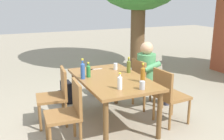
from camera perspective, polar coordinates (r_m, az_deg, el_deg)
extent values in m
plane|color=gray|center=(4.22, 0.00, -11.34)|extent=(24.00, 24.00, 0.00)
cube|color=olive|center=(3.95, 0.00, -1.96)|extent=(1.56, 0.95, 0.04)
cylinder|color=brown|center=(4.57, -8.16, -4.59)|extent=(0.07, 0.07, 0.70)
cylinder|color=brown|center=(3.35, -1.35, -12.12)|extent=(0.07, 0.07, 0.70)
cylinder|color=brown|center=(4.82, 0.92, -3.34)|extent=(0.07, 0.07, 0.70)
cylinder|color=brown|center=(3.69, 10.23, -9.64)|extent=(0.07, 0.07, 0.70)
cube|color=olive|center=(4.72, 7.80, -2.90)|extent=(0.45, 0.45, 0.04)
cube|color=olive|center=(4.55, 5.80, -0.50)|extent=(0.42, 0.05, 0.42)
cylinder|color=olive|center=(4.75, 10.89, -5.79)|extent=(0.04, 0.04, 0.41)
cylinder|color=olive|center=(5.04, 8.33, -4.43)|extent=(0.04, 0.04, 0.41)
cylinder|color=olive|center=(4.55, 7.00, -6.60)|extent=(0.04, 0.04, 0.41)
cylinder|color=olive|center=(4.85, 4.58, -5.12)|extent=(0.04, 0.04, 0.41)
cube|color=olive|center=(4.17, 12.87, -5.60)|extent=(0.48, 0.48, 0.04)
cube|color=olive|center=(3.97, 10.90, -3.05)|extent=(0.42, 0.08, 0.42)
cylinder|color=olive|center=(4.25, 16.34, -8.70)|extent=(0.04, 0.04, 0.41)
cylinder|color=olive|center=(4.50, 12.91, -7.10)|extent=(0.04, 0.04, 0.41)
cylinder|color=olive|center=(4.01, 12.44, -9.94)|extent=(0.04, 0.04, 0.41)
cylinder|color=olive|center=(4.27, 9.06, -8.14)|extent=(0.04, 0.04, 0.41)
cube|color=olive|center=(4.12, -13.03, -5.86)|extent=(0.48, 0.48, 0.04)
cube|color=olive|center=(4.07, -10.41, -2.58)|extent=(0.42, 0.08, 0.42)
cylinder|color=olive|center=(4.38, -15.58, -7.96)|extent=(0.04, 0.04, 0.41)
cylinder|color=olive|center=(4.03, -15.31, -10.03)|extent=(0.04, 0.04, 0.41)
cylinder|color=olive|center=(4.40, -10.60, -7.52)|extent=(0.04, 0.04, 0.41)
cylinder|color=olive|center=(4.05, -9.87, -9.52)|extent=(0.04, 0.04, 0.41)
cube|color=olive|center=(3.49, -10.72, -9.74)|extent=(0.47, 0.47, 0.04)
cube|color=olive|center=(3.43, -7.60, -5.86)|extent=(0.42, 0.07, 0.42)
cylinder|color=olive|center=(3.74, -13.98, -12.01)|extent=(0.04, 0.04, 0.41)
cylinder|color=olive|center=(3.78, -8.15, -11.33)|extent=(0.04, 0.04, 0.41)
cylinder|color=olive|center=(3.45, -6.79, -14.03)|extent=(0.04, 0.04, 0.41)
cylinder|color=#4C935B|center=(4.61, 7.40, 0.33)|extent=(0.32, 0.32, 0.52)
sphere|color=tan|center=(4.53, 7.55, 4.71)|extent=(0.22, 0.22, 0.22)
cylinder|color=#383847|center=(4.72, 9.94, -2.73)|extent=(0.14, 0.40, 0.14)
cylinder|color=#383847|center=(4.90, 11.77, -4.92)|extent=(0.11, 0.11, 0.45)
cylinder|color=#4C935B|center=(4.44, 8.69, 0.72)|extent=(0.09, 0.31, 0.16)
cylinder|color=#383847|center=(4.86, 8.76, -2.14)|extent=(0.14, 0.40, 0.14)
cylinder|color=#383847|center=(5.04, 10.59, -4.30)|extent=(0.11, 0.11, 0.45)
cylinder|color=#4C935B|center=(4.75, 6.25, 1.77)|extent=(0.09, 0.31, 0.16)
cylinder|color=#2D56A3|center=(3.88, -6.37, -0.34)|extent=(0.06, 0.06, 0.22)
cone|color=#2D56A3|center=(3.85, -6.42, 1.45)|extent=(0.06, 0.06, 0.03)
cylinder|color=#2D56A3|center=(3.85, -6.44, 1.90)|extent=(0.03, 0.03, 0.03)
cylinder|color=yellow|center=(3.84, -6.45, 2.30)|extent=(0.03, 0.03, 0.02)
cylinder|color=#287A38|center=(3.97, -5.13, -0.37)|extent=(0.06, 0.06, 0.17)
cone|color=#287A38|center=(3.95, -5.16, 0.95)|extent=(0.06, 0.06, 0.02)
cylinder|color=#287A38|center=(3.94, -5.17, 1.28)|extent=(0.03, 0.03, 0.02)
cylinder|color=yellow|center=(3.94, -5.17, 1.57)|extent=(0.03, 0.03, 0.02)
cylinder|color=white|center=(3.43, 1.70, -2.89)|extent=(0.06, 0.06, 0.16)
cone|color=white|center=(3.40, 1.72, -1.42)|extent=(0.06, 0.06, 0.02)
cylinder|color=white|center=(3.39, 1.72, -1.05)|extent=(0.03, 0.03, 0.02)
cylinder|color=yellow|center=(3.39, 1.72, -0.73)|extent=(0.03, 0.03, 0.02)
cylinder|color=#566623|center=(4.20, 3.63, 0.64)|extent=(0.06, 0.06, 0.18)
cone|color=#566623|center=(4.17, 3.65, 2.03)|extent=(0.06, 0.06, 0.03)
cylinder|color=#566623|center=(4.17, 3.66, 2.37)|extent=(0.03, 0.03, 0.03)
cylinder|color=yellow|center=(4.16, 3.66, 2.67)|extent=(0.03, 0.03, 0.02)
cylinder|color=#996019|center=(3.74, 6.68, -1.15)|extent=(0.06, 0.06, 0.20)
cone|color=#996019|center=(3.71, 6.73, 0.54)|extent=(0.06, 0.06, 0.03)
cylinder|color=#996019|center=(3.70, 6.74, 0.95)|extent=(0.03, 0.03, 0.03)
cylinder|color=yellow|center=(3.69, 6.76, 1.33)|extent=(0.03, 0.03, 0.02)
cylinder|color=silver|center=(4.38, 0.77, 0.78)|extent=(0.07, 0.07, 0.11)
cylinder|color=#B2B7BC|center=(3.45, 6.57, -3.31)|extent=(0.07, 0.07, 0.11)
cube|color=silver|center=(4.42, -3.25, 0.22)|extent=(0.03, 0.18, 0.01)
cube|color=black|center=(4.39, -4.60, 0.12)|extent=(0.02, 0.08, 0.01)
cube|color=black|center=(5.01, -9.84, -4.72)|extent=(0.30, 0.16, 0.39)
cube|color=black|center=(5.01, -11.03, -5.64)|extent=(0.21, 0.06, 0.17)
cube|color=black|center=(5.31, -2.73, -3.15)|extent=(0.34, 0.16, 0.43)
cube|color=black|center=(5.30, -3.82, -4.08)|extent=(0.23, 0.06, 0.19)
cylinder|color=brown|center=(7.37, 5.61, 9.22)|extent=(0.39, 0.39, 2.25)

